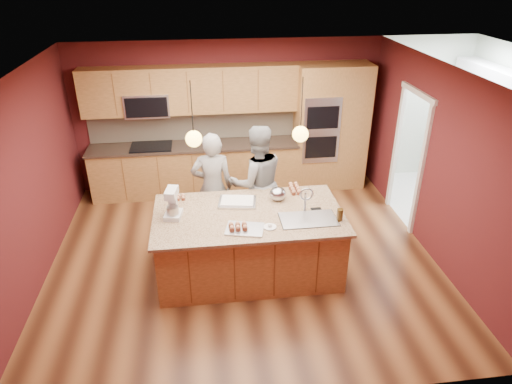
{
  "coord_description": "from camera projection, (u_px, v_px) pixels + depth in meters",
  "views": [
    {
      "loc": [
        -0.51,
        -5.52,
        3.94
      ],
      "look_at": [
        0.18,
        -0.1,
        1.11
      ],
      "focal_mm": 32.0,
      "sensor_mm": 36.0,
      "label": 1
    }
  ],
  "objects": [
    {
      "name": "floor",
      "position": [
        243.0,
        256.0,
        6.73
      ],
      "size": [
        5.5,
        5.5,
        0.0
      ],
      "primitive_type": "plane",
      "color": "#432313",
      "rests_on": "ground"
    },
    {
      "name": "ceiling",
      "position": [
        240.0,
        72.0,
        5.49
      ],
      "size": [
        5.5,
        5.5,
        0.0
      ],
      "primitive_type": "plane",
      "rotation": [
        3.14,
        0.0,
        0.0
      ],
      "color": "silver",
      "rests_on": "ground"
    },
    {
      "name": "wall_back",
      "position": [
        228.0,
        116.0,
        8.31
      ],
      "size": [
        5.5,
        0.0,
        5.5
      ],
      "primitive_type": "plane",
      "rotation": [
        1.57,
        0.0,
        0.0
      ],
      "color": "#52181A",
      "rests_on": "ground"
    },
    {
      "name": "wall_front",
      "position": [
        271.0,
        296.0,
        3.91
      ],
      "size": [
        5.5,
        0.0,
        5.5
      ],
      "primitive_type": "plane",
      "rotation": [
        -1.57,
        0.0,
        0.0
      ],
      "color": "#52181A",
      "rests_on": "ground"
    },
    {
      "name": "wall_left",
      "position": [
        27.0,
        185.0,
        5.8
      ],
      "size": [
        0.0,
        5.0,
        5.0
      ],
      "primitive_type": "plane",
      "rotation": [
        1.57,
        0.0,
        1.57
      ],
      "color": "#52181A",
      "rests_on": "ground"
    },
    {
      "name": "wall_right",
      "position": [
        436.0,
        163.0,
        6.42
      ],
      "size": [
        0.0,
        5.0,
        5.0
      ],
      "primitive_type": "plane",
      "rotation": [
        1.57,
        0.0,
        -1.57
      ],
      "color": "#52181A",
      "rests_on": "ground"
    },
    {
      "name": "cabinet_run",
      "position": [
        192.0,
        141.0,
        8.18
      ],
      "size": [
        3.74,
        0.64,
        2.3
      ],
      "color": "brown",
      "rests_on": "floor"
    },
    {
      "name": "oven_column",
      "position": [
        330.0,
        128.0,
        8.34
      ],
      "size": [
        1.3,
        0.62,
        2.3
      ],
      "color": "brown",
      "rests_on": "floor"
    },
    {
      "name": "doorway_trim",
      "position": [
        408.0,
        160.0,
        7.26
      ],
      "size": [
        0.08,
        1.11,
        2.2
      ],
      "primitive_type": null,
      "color": "white",
      "rests_on": "wall_right"
    },
    {
      "name": "laundry_room",
      "position": [
        501.0,
        94.0,
        7.38
      ],
      "size": [
        2.6,
        2.7,
        2.7
      ],
      "color": "silver",
      "rests_on": "ground"
    },
    {
      "name": "pendant_left",
      "position": [
        194.0,
        139.0,
        5.45
      ],
      "size": [
        0.2,
        0.2,
        0.8
      ],
      "color": "black",
      "rests_on": "ceiling"
    },
    {
      "name": "pendant_right",
      "position": [
        300.0,
        134.0,
        5.59
      ],
      "size": [
        0.2,
        0.2,
        0.8
      ],
      "color": "black",
      "rests_on": "ceiling"
    },
    {
      "name": "island",
      "position": [
        250.0,
        242.0,
        6.22
      ],
      "size": [
        2.5,
        1.4,
        1.3
      ],
      "color": "brown",
      "rests_on": "floor"
    },
    {
      "name": "person_left",
      "position": [
        213.0,
        187.0,
        6.83
      ],
      "size": [
        0.63,
        0.41,
        1.72
      ],
      "primitive_type": "imported",
      "rotation": [
        0.0,
        0.0,
        3.14
      ],
      "color": "black",
      "rests_on": "floor"
    },
    {
      "name": "person_right",
      "position": [
        257.0,
        182.0,
        6.89
      ],
      "size": [
        0.97,
        0.81,
        1.8
      ],
      "primitive_type": "imported",
      "rotation": [
        0.0,
        0.0,
        3.3
      ],
      "color": "slate",
      "rests_on": "floor"
    },
    {
      "name": "stand_mixer",
      "position": [
        173.0,
        205.0,
        5.87
      ],
      "size": [
        0.25,
        0.32,
        0.39
      ],
      "rotation": [
        0.0,
        0.0,
        -0.18
      ],
      "color": "silver",
      "rests_on": "island"
    },
    {
      "name": "sheet_cake",
      "position": [
        237.0,
        202.0,
        6.26
      ],
      "size": [
        0.56,
        0.45,
        0.05
      ],
      "rotation": [
        0.0,
        0.0,
        -0.16
      ],
      "color": "silver",
      "rests_on": "island"
    },
    {
      "name": "cooling_rack",
      "position": [
        245.0,
        229.0,
        5.66
      ],
      "size": [
        0.53,
        0.43,
        0.02
      ],
      "primitive_type": "cube",
      "rotation": [
        0.0,
        0.0,
        -0.24
      ],
      "color": "silver",
      "rests_on": "island"
    },
    {
      "name": "mixing_bowl",
      "position": [
        278.0,
        194.0,
        6.31
      ],
      "size": [
        0.23,
        0.23,
        0.2
      ],
      "primitive_type": "ellipsoid",
      "color": "#AAABB1",
      "rests_on": "island"
    },
    {
      "name": "plate",
      "position": [
        270.0,
        227.0,
        5.7
      ],
      "size": [
        0.17,
        0.17,
        0.01
      ],
      "primitive_type": "cylinder",
      "color": "white",
      "rests_on": "island"
    },
    {
      "name": "tumbler",
      "position": [
        340.0,
        215.0,
        5.83
      ],
      "size": [
        0.08,
        0.08,
        0.16
      ],
      "primitive_type": "cylinder",
      "color": "#37230B",
      "rests_on": "island"
    },
    {
      "name": "phone",
      "position": [
        316.0,
        209.0,
        6.11
      ],
      "size": [
        0.14,
        0.08,
        0.01
      ],
      "primitive_type": "cube",
      "rotation": [
        0.0,
        0.0,
        0.02
      ],
      "color": "black",
      "rests_on": "island"
    },
    {
      "name": "cupcakes_left",
      "position": [
        178.0,
        197.0,
        6.35
      ],
      "size": [
        0.21,
        0.14,
        0.06
      ],
      "primitive_type": null,
      "color": "tan",
      "rests_on": "island"
    },
    {
      "name": "cupcakes_rack",
      "position": [
        238.0,
        226.0,
        5.63
      ],
      "size": [
        0.25,
        0.17,
        0.08
      ],
      "primitive_type": null,
      "color": "tan",
      "rests_on": "island"
    },
    {
      "name": "cupcakes_right",
      "position": [
        295.0,
        188.0,
        6.59
      ],
      "size": [
        0.17,
        0.33,
        0.07
      ],
      "primitive_type": null,
      "color": "tan",
      "rests_on": "island"
    },
    {
      "name": "washer",
      "position": [
        483.0,
        187.0,
        7.72
      ],
      "size": [
        0.71,
        0.73,
        0.94
      ],
      "primitive_type": "cube",
      "rotation": [
        0.0,
        0.0,
        -0.25
      ],
      "color": "silver",
      "rests_on": "floor"
    },
    {
      "name": "dryer",
      "position": [
        461.0,
        166.0,
        8.37
      ],
      "size": [
        0.64,
        0.66,
        1.01
      ],
      "primitive_type": "cube",
      "rotation": [
        0.0,
        0.0,
        0.01
      ],
      "color": "silver",
      "rests_on": "floor"
    }
  ]
}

